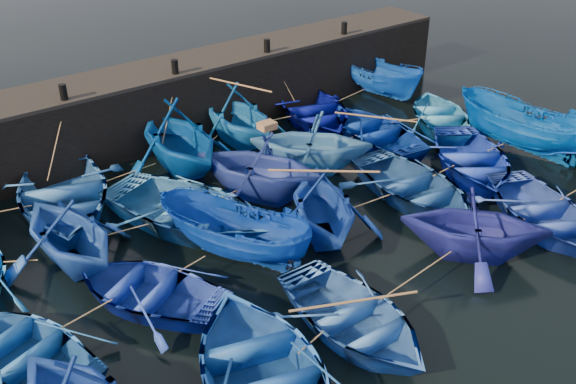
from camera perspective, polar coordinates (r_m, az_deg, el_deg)
ground at (r=17.44m, az=6.54°, el=-6.11°), size 120.00×120.00×0.00m
quay_wall at (r=24.43m, az=-10.73°, el=7.82°), size 26.00×2.50×2.50m
quay_top at (r=23.98m, az=-11.03°, el=10.72°), size 26.00×2.50×0.12m
bollard_1 at (r=21.66m, az=-19.35°, el=8.38°), size 0.24×0.24×0.50m
bollard_2 at (r=23.13m, az=-10.02°, el=10.92°), size 0.24×0.24×0.50m
bollard_3 at (r=25.15m, az=-1.88°, el=12.87°), size 0.24×0.24×0.50m
bollard_4 at (r=27.61m, az=5.02°, el=14.32°), size 0.24×0.24×0.50m
boat_1 at (r=20.31m, az=-19.47°, el=-0.24°), size 5.58×6.62×1.17m
boat_2 at (r=21.54m, az=-9.77°, el=4.86°), size 4.53×5.12×2.50m
boat_3 at (r=23.33m, az=-4.51°, el=6.88°), size 4.00×4.55×2.26m
boat_4 at (r=25.24m, az=2.29°, el=7.27°), size 5.13×6.00×1.05m
boat_5 at (r=28.00m, az=8.21°, el=10.00°), size 1.87×4.45×1.69m
boat_7 at (r=17.53m, az=-18.92°, el=-3.33°), size 3.81×4.31×2.12m
boat_8 at (r=18.65m, az=-8.82°, el=-1.57°), size 5.78×6.64×1.15m
boat_9 at (r=19.66m, az=-2.51°, el=2.39°), size 5.35×5.58×2.27m
boat_10 at (r=21.31m, az=2.04°, el=4.49°), size 5.38×5.37×2.15m
boat_11 at (r=23.77m, az=7.68°, el=5.46°), size 4.07×5.20×0.98m
boat_12 at (r=25.70m, az=13.37°, el=6.71°), size 5.06×5.34×0.90m
boat_13 at (r=15.22m, az=-22.58°, el=-12.82°), size 4.12×4.84×0.85m
boat_14 at (r=16.04m, az=-12.38°, el=-8.40°), size 4.61×5.09×0.87m
boat_15 at (r=16.90m, az=-4.85°, el=-3.80°), size 3.53×4.63×1.69m
boat_16 at (r=17.75m, az=3.11°, el=-1.19°), size 4.88×5.11×2.09m
boat_17 at (r=20.18m, az=11.09°, el=0.53°), size 3.90×5.13×1.00m
boat_18 at (r=22.28m, az=15.97°, el=2.84°), size 5.66×5.99×1.01m
boat_19 at (r=24.14m, az=19.97°, el=5.44°), size 2.63×5.12×1.89m
boat_21 at (r=13.47m, az=-2.15°, el=-15.74°), size 5.20×6.20×1.10m
boat_22 at (r=14.90m, az=5.81°, el=-11.08°), size 3.28×4.48×0.91m
boat_23 at (r=17.63m, az=16.33°, el=-2.79°), size 5.11×5.16×2.06m
boat_24 at (r=19.95m, az=21.69°, el=-1.61°), size 4.93×5.54×0.95m
wooden_crate at (r=19.29m, az=-1.86°, el=5.92°), size 0.50×0.40×0.21m
mooring_ropes at (r=20.42m, az=-2.48°, el=2.67°), size 17.73×11.64×2.10m
loose_oars at (r=19.36m, az=2.81°, el=3.44°), size 9.93×12.16×1.41m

